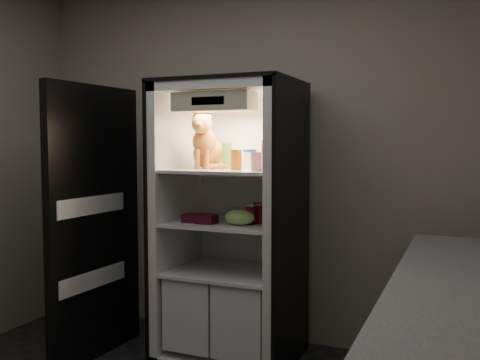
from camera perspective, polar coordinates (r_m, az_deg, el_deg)
The scene contains 16 objects.
room_shell at distance 2.41m, azimuth -14.49°, elevation 7.53°, with size 3.60×3.60×3.60m.
refrigerator at distance 3.66m, azimuth -0.86°, elevation -6.59°, with size 0.90×0.72×1.88m.
fridge_door at distance 3.76m, azimuth -15.24°, elevation -4.57°, with size 0.10×0.87×1.85m.
tabby_cat at distance 3.65m, azimuth -3.59°, elevation 3.60°, with size 0.36×0.39×0.40m.
parmesan_shaker at distance 3.61m, azimuth -1.38°, elevation 2.65°, with size 0.07×0.07×0.18m.
mayo_tub at distance 3.61m, azimuth 1.04°, elevation 2.26°, with size 0.09×0.09×0.13m.
salsa_jar at distance 3.47m, azimuth -0.40°, elevation 2.19°, with size 0.07×0.07×0.13m.
pepper_jar at distance 3.50m, azimuth 3.29°, elevation 2.86°, with size 0.13×0.13×0.21m.
cream_carton at distance 3.32m, azimuth 1.96°, elevation 1.98°, with size 0.07×0.07×0.12m, color silver.
soda_can_a at distance 3.58m, azimuth 2.00°, elevation -3.35°, with size 0.07×0.07×0.13m.
soda_can_b at distance 3.48m, azimuth 2.15°, elevation -3.63°, with size 0.07×0.07×0.13m.
soda_can_c at distance 3.44m, azimuth 1.08°, elevation -3.76°, with size 0.07×0.07×0.12m.
condiment_jar at distance 3.60m, azimuth -0.62°, elevation -3.67°, with size 0.06×0.06×0.09m.
grape_bag at distance 3.42m, azimuth -0.06°, elevation -4.00°, with size 0.20×0.14×0.10m, color #7BAA4F.
berry_box_left at distance 3.56m, azimuth -5.14°, elevation -4.06°, with size 0.11×0.11×0.05m, color #540E22.
berry_box_right at distance 3.49m, azimuth -3.57°, elevation -4.17°, with size 0.12×0.12×0.06m, color #540E22.
Camera 1 is at (1.46, -1.91, 1.47)m, focal length 40.00 mm.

